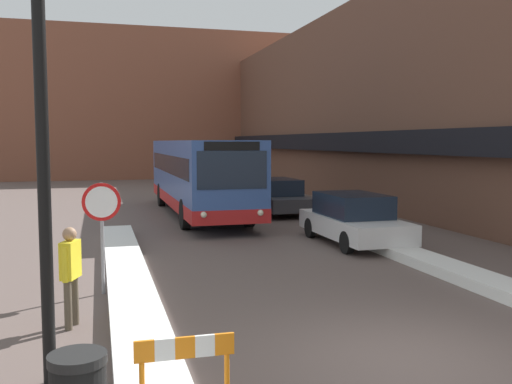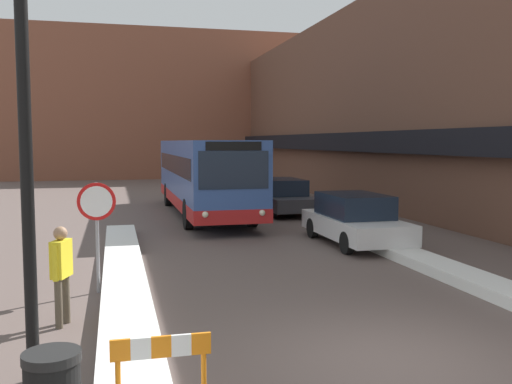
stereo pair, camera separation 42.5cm
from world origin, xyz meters
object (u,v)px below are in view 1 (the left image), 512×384
object	(u,v)px
construction_barricade	(185,361)
pedestrian	(70,267)
parked_car_front	(353,219)
street_lamp	(67,96)
city_bus	(199,174)
parked_car_middle	(277,196)
stop_sign	(102,214)

from	to	relation	value
construction_barricade	pedestrian	bearing A→B (deg)	110.23
parked_car_front	street_lamp	distance (m)	11.59
city_bus	parked_car_middle	distance (m)	3.48
city_bus	pedestrian	world-z (taller)	city_bus
parked_car_middle	pedestrian	xyz separation A→B (m)	(-7.85, -13.51, 0.26)
city_bus	construction_barricade	world-z (taller)	city_bus
stop_sign	construction_barricade	xyz separation A→B (m)	(0.82, -5.65, -0.96)
street_lamp	pedestrian	xyz separation A→B (m)	(-0.13, 2.24, -2.62)
parked_car_middle	stop_sign	world-z (taller)	stop_sign
street_lamp	construction_barricade	bearing A→B (deg)	-49.18
parked_car_middle	stop_sign	distance (m)	13.67
street_lamp	parked_car_front	bearing A→B (deg)	46.59
city_bus	stop_sign	distance (m)	12.42
parked_car_front	stop_sign	bearing A→B (deg)	-151.92
stop_sign	construction_barricade	distance (m)	5.79
pedestrian	parked_car_front	bearing A→B (deg)	-33.48
city_bus	stop_sign	size ratio (longest dim) A/B	5.54
parked_car_front	construction_barricade	size ratio (longest dim) A/B	4.07
street_lamp	construction_barricade	world-z (taller)	street_lamp
stop_sign	pedestrian	world-z (taller)	stop_sign
stop_sign	pedestrian	size ratio (longest dim) A/B	1.34
city_bus	stop_sign	world-z (taller)	city_bus
construction_barricade	city_bus	bearing A→B (deg)	79.71
city_bus	street_lamp	distance (m)	16.71
parked_car_front	pedestrian	distance (m)	9.83
pedestrian	city_bus	bearing A→B (deg)	1.40
street_lamp	pedestrian	bearing A→B (deg)	93.34
parked_car_middle	stop_sign	bearing A→B (deg)	-122.47
parked_car_middle	street_lamp	size ratio (longest dim) A/B	0.82
parked_car_front	street_lamp	bearing A→B (deg)	-133.41
parked_car_front	parked_car_middle	size ratio (longest dim) A/B	0.94
city_bus	street_lamp	xyz separation A→B (m)	(-4.38, -16.01, 1.93)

